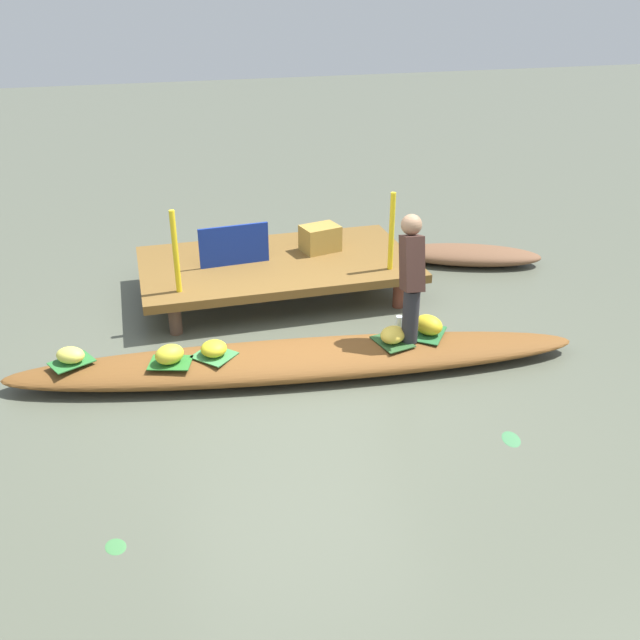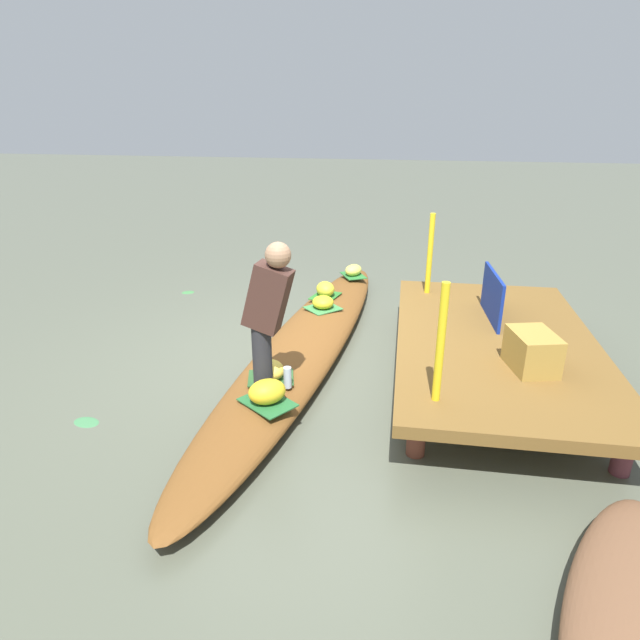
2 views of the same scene
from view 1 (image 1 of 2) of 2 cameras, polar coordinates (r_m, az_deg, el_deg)
The scene contains 22 objects.
canal_water at distance 6.95m, azimuth -1.66°, elevation -4.13°, with size 40.00×40.00×0.00m, color #525647.
dock_platform at distance 8.44m, azimuth -3.47°, elevation 4.46°, with size 3.20×1.80×0.44m.
vendor_boat at distance 6.89m, azimuth -1.68°, elevation -3.24°, with size 5.57×0.77×0.25m, color brown.
moored_boat at distance 9.64m, azimuth 11.75°, elevation 5.17°, with size 1.94×0.61×0.23m, color brown.
leaf_mat_0 at distance 7.18m, azimuth 8.68°, elevation -1.08°, with size 0.42×0.30×0.01m, color #246231.
banana_bunch_0 at distance 7.13m, azimuth 8.74°, elevation -0.39°, with size 0.30×0.23×0.20m, color gold.
leaf_mat_1 at distance 6.78m, azimuth -8.52°, elevation -2.82°, with size 0.35×0.32×0.01m, color #3B8143.
banana_bunch_1 at distance 6.75m, azimuth -8.56°, elevation -2.29°, with size 0.25×0.25×0.15m, color gold.
leaf_mat_2 at distance 6.73m, azimuth -11.98°, elevation -3.39°, with size 0.38×0.28×0.01m, color #297029.
banana_bunch_2 at distance 6.69m, azimuth -12.05°, elevation -2.73°, with size 0.27×0.22×0.18m, color gold.
leaf_mat_3 at distance 6.99m, azimuth -19.40°, elevation -3.22°, with size 0.37×0.26×0.01m, color #2B7132.
banana_bunch_3 at distance 6.95m, azimuth -19.49°, elevation -2.69°, with size 0.27×0.20×0.15m, color #E9E156.
leaf_mat_4 at distance 6.98m, azimuth 5.87°, elevation -1.76°, with size 0.39×0.30×0.01m, color #285026.
banana_bunch_4 at distance 6.94m, azimuth 5.90°, elevation -1.19°, with size 0.28×0.23×0.16m, color yellow.
vendor_person at distance 6.77m, azimuth 7.39°, elevation 3.81°, with size 0.23×0.43×1.25m.
water_bottle at distance 7.13m, azimuth 6.38°, elevation -0.37°, with size 0.07×0.07×0.18m, color silver.
market_banner at distance 8.25m, azimuth -6.94°, elevation 6.00°, with size 0.81×0.03×0.48m, color navy.
railing_post_west at distance 7.56m, azimuth -11.58°, elevation 5.40°, with size 0.06×0.06×0.90m, color yellow.
railing_post_east at distance 8.04m, azimuth 5.80°, elevation 7.11°, with size 0.06×0.06×0.90m, color yellow.
produce_crate at distance 8.65m, azimuth 0.01°, elevation 6.61°, with size 0.44×0.32×0.31m, color olive.
drifting_plant_0 at distance 5.26m, azimuth -16.16°, elevation -17.14°, with size 0.17×0.14×0.01m, color #3E7B41.
drifting_plant_2 at distance 6.22m, azimuth 15.17°, elevation -9.24°, with size 0.23×0.15×0.01m, color #3D7848.
Camera 1 is at (-1.38, -5.81, 3.56)m, focal length 39.67 mm.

